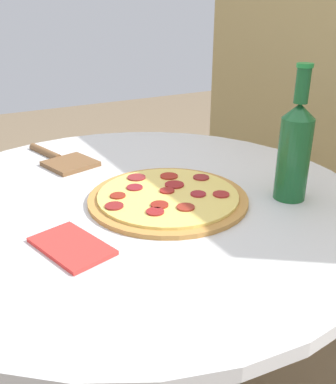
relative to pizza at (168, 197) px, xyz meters
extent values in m
cylinder|color=silver|center=(-0.05, -0.05, -0.36)|extent=(0.08, 0.08, 0.65)
cylinder|color=silver|center=(-0.05, -0.05, -0.02)|extent=(1.03, 1.03, 0.02)
cylinder|color=#B77F3D|center=(0.00, 0.00, 0.00)|extent=(0.35, 0.35, 0.01)
cylinder|color=#EACC60|center=(0.00, 0.00, 0.01)|extent=(0.31, 0.31, 0.01)
cylinder|color=maroon|center=(-0.06, -0.05, 0.01)|extent=(0.04, 0.04, 0.00)
cylinder|color=maroon|center=(-0.11, -0.02, 0.01)|extent=(0.04, 0.04, 0.00)
cylinder|color=maroon|center=(0.06, 0.10, 0.01)|extent=(0.04, 0.04, 0.00)
cylinder|color=maroon|center=(-0.01, 0.00, 0.01)|extent=(0.03, 0.03, 0.00)
cylinder|color=maroon|center=(0.00, -0.13, 0.01)|extent=(0.04, 0.04, 0.00)
cylinder|color=maroon|center=(-0.04, 0.11, 0.01)|extent=(0.04, 0.04, 0.00)
cylinder|color=maroon|center=(0.07, -0.07, 0.01)|extent=(0.04, 0.04, 0.00)
cylinder|color=maroon|center=(-0.04, -0.10, 0.01)|extent=(0.03, 0.03, 0.00)
cylinder|color=maroon|center=(0.04, 0.05, 0.01)|extent=(0.03, 0.03, 0.00)
cylinder|color=maroon|center=(-0.08, 0.05, 0.01)|extent=(0.04, 0.04, 0.00)
cylinder|color=maroon|center=(0.04, -0.04, 0.01)|extent=(0.04, 0.04, 0.00)
cylinder|color=maroon|center=(0.08, 0.00, 0.01)|extent=(0.04, 0.04, 0.00)
cylinder|color=maroon|center=(-0.03, 0.04, 0.01)|extent=(0.04, 0.04, 0.00)
cylinder|color=#195628|center=(0.12, 0.24, 0.08)|extent=(0.07, 0.07, 0.18)
cone|color=#195628|center=(0.12, 0.24, 0.19)|extent=(0.07, 0.07, 0.03)
cylinder|color=#195628|center=(0.12, 0.24, 0.24)|extent=(0.03, 0.03, 0.07)
cylinder|color=#1E8438|center=(0.12, 0.24, 0.28)|extent=(0.03, 0.03, 0.01)
cube|color=brown|center=(-0.31, -0.12, 0.00)|extent=(0.14, 0.14, 0.01)
cylinder|color=brown|center=(-0.44, -0.15, 0.00)|extent=(0.15, 0.06, 0.02)
cube|color=red|center=(0.09, -0.25, 0.00)|extent=(0.17, 0.13, 0.01)
camera|label=1|loc=(0.74, -0.41, 0.39)|focal=40.00mm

